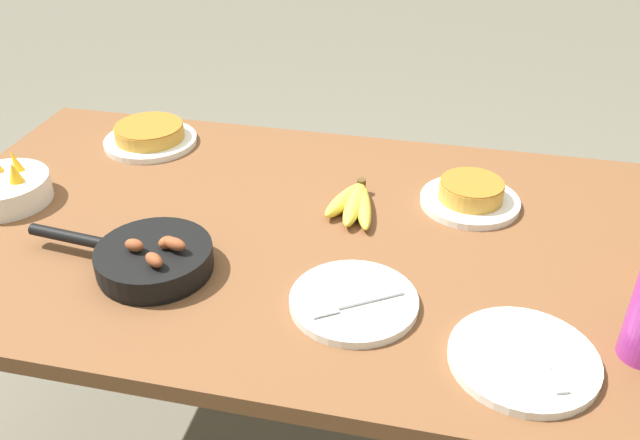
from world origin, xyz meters
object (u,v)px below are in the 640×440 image
skillet (152,258)px  empty_plate_near_front (354,302)px  empty_plate_far_left (524,359)px  fruit_bowl_mango (5,188)px  frittata_plate_side (150,136)px  banana_bunch (354,203)px  frittata_plate_center (470,196)px

skillet → empty_plate_near_front: bearing=-176.6°
skillet → empty_plate_far_left: (0.69, -0.10, -0.02)m
empty_plate_near_front → fruit_bowl_mango: size_ratio=1.18×
frittata_plate_side → fruit_bowl_mango: fruit_bowl_mango is taller
banana_bunch → empty_plate_near_front: (0.06, -0.32, -0.01)m
frittata_plate_center → empty_plate_near_front: 0.44m
skillet → frittata_plate_center: size_ratio=1.77×
empty_plate_far_left → frittata_plate_side: bearing=146.7°
skillet → frittata_plate_center: 0.70m
banana_bunch → skillet: skillet is taller
frittata_plate_side → fruit_bowl_mango: 0.39m
skillet → frittata_plate_center: (0.58, 0.38, -0.00)m
fruit_bowl_mango → banana_bunch: bearing=9.8°
skillet → fruit_bowl_mango: (-0.43, 0.17, 0.00)m
frittata_plate_side → empty_plate_far_left: bearing=-33.3°
banana_bunch → fruit_bowl_mango: size_ratio=0.96×
banana_bunch → frittata_plate_side: frittata_plate_side is taller
frittata_plate_center → frittata_plate_side: frittata_plate_center is taller
skillet → fruit_bowl_mango: 0.46m
frittata_plate_center → frittata_plate_side: (-0.82, 0.13, -0.00)m
banana_bunch → frittata_plate_side: (-0.57, 0.21, 0.00)m
skillet → empty_plate_near_front: size_ratio=1.68×
banana_bunch → empty_plate_far_left: 0.53m
frittata_plate_center → empty_plate_near_front: bearing=-115.4°
skillet → frittata_plate_center: skillet is taller
banana_bunch → frittata_plate_center: size_ratio=0.86×
empty_plate_far_left → fruit_bowl_mango: bearing=166.5°
frittata_plate_side → empty_plate_far_left: (0.92, -0.61, -0.01)m
frittata_plate_center → fruit_bowl_mango: size_ratio=1.11×
frittata_plate_side → empty_plate_near_front: bearing=-39.8°
banana_bunch → frittata_plate_center: (0.25, 0.08, 0.01)m
empty_plate_near_front → fruit_bowl_mango: 0.84m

